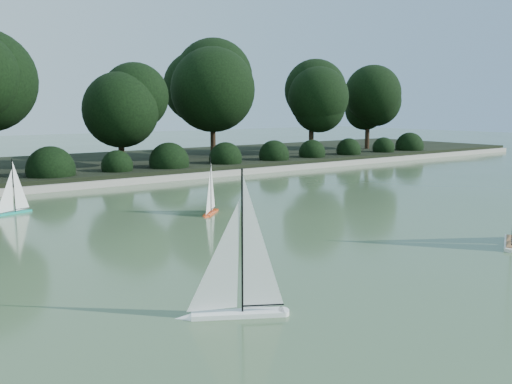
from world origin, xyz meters
TOP-DOWN VIEW (x-y plane):
  - ground at (0.00, 0.00)m, footprint 80.00×80.00m
  - pond_coping at (0.00, 9.00)m, footprint 40.00×0.35m
  - far_bank at (0.00, 13.00)m, footprint 40.00×8.00m
  - tree_line at (1.23, 11.44)m, footprint 26.31×3.93m
  - shrub_hedge at (0.00, 9.90)m, footprint 29.10×1.10m
  - sailboat_white_a at (-3.46, -1.25)m, footprint 1.13×0.75m
  - sailboat_white_b at (2.03, -1.33)m, footprint 1.21×0.77m
  - sailboat_orange at (-0.51, 3.74)m, footprint 0.75×0.71m
  - sailboat_teal at (-3.76, 6.24)m, footprint 0.88×0.39m

SIDE VIEW (x-z plane):
  - ground at x=0.00m, z-range 0.00..0.00m
  - pond_coping at x=0.00m, z-range 0.00..0.18m
  - far_bank at x=0.00m, z-range 0.00..0.30m
  - sailboat_teal at x=-3.76m, z-range -0.42..0.80m
  - sailboat_orange at x=-0.51m, z-range -0.43..0.82m
  - sailboat_white_a at x=-3.46m, z-range -0.57..1.10m
  - sailboat_white_b at x=2.03m, z-range -0.61..1.15m
  - shrub_hedge at x=0.00m, z-range -0.10..1.00m
  - tree_line at x=1.23m, z-range 0.45..4.83m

